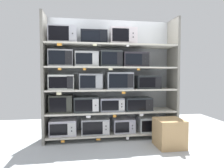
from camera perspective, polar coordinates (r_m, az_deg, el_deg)
ground at (r=3.25m, az=2.84°, el=-21.18°), size 6.59×6.00×0.02m
back_panel at (r=4.24m, az=-0.57°, el=1.83°), size 2.79×0.04×2.49m
upright_left at (r=3.98m, az=-19.20°, el=1.63°), size 0.05×0.52×2.49m
upright_right at (r=4.36m, az=17.48°, el=1.73°), size 0.05×0.52×2.49m
shelf_0 at (r=4.14m, az=-0.00°, el=-14.14°), size 2.59×0.52×0.03m
microwave_0 at (r=4.06m, az=-14.07°, el=-12.12°), size 0.51×0.40×0.30m
microwave_1 at (r=4.05m, az=-5.00°, el=-12.06°), size 0.55×0.41×0.30m
microwave_2 at (r=4.13m, az=3.38°, el=-11.94°), size 0.44×0.38×0.28m
microwave_3 at (r=4.28m, az=11.03°, el=-11.36°), size 0.51×0.42×0.29m
price_tag_0 at (r=3.88m, az=-14.27°, el=-16.05°), size 0.07×0.00×0.04m
price_tag_1 at (r=3.87m, az=-4.04°, el=-15.95°), size 0.08×0.00×0.04m
price_tag_2 at (r=3.95m, az=4.60°, el=-15.64°), size 0.05×0.00×0.05m
price_tag_3 at (r=4.11m, az=12.42°, el=-14.96°), size 0.08×0.00×0.05m
shelf_1 at (r=4.03m, az=-0.00°, el=-8.03°), size 2.59×0.52×0.03m
microwave_4 at (r=3.97m, az=-14.70°, el=-5.60°), size 0.44×0.34×0.33m
microwave_5 at (r=3.96m, az=-7.54°, el=-5.83°), size 0.48×0.43×0.30m
microwave_6 at (r=4.00m, az=-0.08°, el=-5.97°), size 0.48×0.35×0.26m
microwave_7 at (r=4.12m, az=7.56°, el=-5.76°), size 0.55×0.38×0.26m
price_tag_4 at (r=3.74m, az=-6.97°, el=-9.55°), size 0.08×0.00×0.04m
price_tag_5 at (r=3.79m, az=0.80°, el=-9.42°), size 0.06×0.00×0.05m
price_tag_6 at (r=3.91m, az=8.66°, el=-9.02°), size 0.08×0.00×0.04m
shelf_2 at (r=3.97m, az=-0.00°, el=-1.66°), size 2.59×0.52×0.03m
microwave_8 at (r=3.93m, az=-14.52°, el=0.55°), size 0.47×0.43×0.29m
microwave_9 at (r=3.92m, az=-6.31°, el=0.75°), size 0.46×0.39×0.31m
microwave_10 at (r=3.98m, az=2.16°, el=1.00°), size 0.52×0.39×0.34m
microwave_11 at (r=4.14m, az=10.42°, el=0.57°), size 0.49×0.34×0.27m
price_tag_7 at (r=3.69m, az=-15.33°, el=-2.77°), size 0.09×0.00×0.05m
price_tag_8 at (r=3.75m, az=3.43°, el=-2.57°), size 0.07×0.00×0.04m
shelf_3 at (r=3.96m, az=-0.00°, el=4.82°), size 2.59×0.52×0.03m
microwave_12 at (r=3.95m, az=-14.70°, el=7.29°), size 0.46×0.40×0.32m
microwave_13 at (r=3.92m, az=-7.44°, el=7.21°), size 0.46×0.36×0.30m
microwave_14 at (r=3.96m, az=-0.46°, el=7.34°), size 0.42×0.41×0.32m
microwave_15 at (r=4.07m, az=6.64°, el=7.03°), size 0.51×0.41×0.29m
price_tag_9 at (r=3.68m, az=-15.17°, el=4.27°), size 0.06×0.00×0.04m
price_tag_10 at (r=3.65m, az=-8.09°, el=4.35°), size 0.06×0.00×0.04m
price_tag_11 at (r=3.69m, az=-0.42°, el=4.39°), size 0.08×0.00×0.04m
price_tag_12 at (r=3.81m, az=7.82°, el=4.31°), size 0.05×0.00×0.04m
shelf_4 at (r=4.01m, az=-0.00°, el=11.25°), size 2.59×0.52×0.03m
microwave_16 at (r=4.00m, az=-14.21°, el=13.78°), size 0.54×0.36×0.33m
microwave_17 at (r=3.99m, az=-5.39°, el=13.41°), size 0.52×0.35×0.26m
microwave_18 at (r=4.07m, az=3.21°, el=13.73°), size 0.53×0.35×0.34m
price_tag_13 at (r=3.72m, az=-15.22°, el=11.15°), size 0.08×0.00×0.05m
price_tag_14 at (r=3.70m, az=-5.09°, el=11.37°), size 0.07×0.00×0.03m
price_tag_15 at (r=3.79m, az=4.66°, el=11.16°), size 0.06×0.00×0.03m
shipping_carton at (r=3.77m, az=16.48°, el=-13.64°), size 0.48×0.48×0.50m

